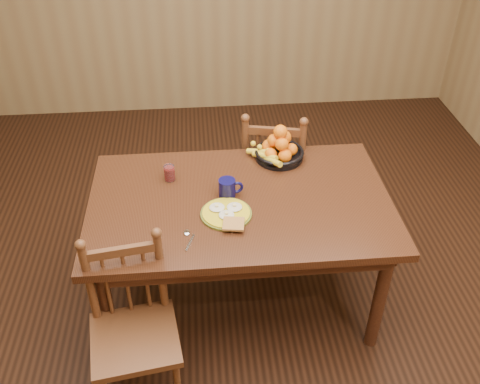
{
  "coord_description": "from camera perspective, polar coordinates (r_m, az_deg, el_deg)",
  "views": [
    {
      "loc": [
        -0.2,
        -2.24,
        2.47
      ],
      "look_at": [
        0.0,
        0.0,
        0.8
      ],
      "focal_mm": 40.0,
      "sensor_mm": 36.0,
      "label": 1
    }
  ],
  "objects": [
    {
      "name": "juice_glass",
      "position": [
        2.98,
        -7.53,
        1.99
      ],
      "size": [
        0.06,
        0.06,
        0.09
      ],
      "color": "silver",
      "rests_on": "dining_table"
    },
    {
      "name": "fruit_bowl",
      "position": [
        3.13,
        4.12,
        4.57
      ],
      "size": [
        0.32,
        0.32,
        0.22
      ],
      "color": "black",
      "rests_on": "dining_table"
    },
    {
      "name": "chair_far",
      "position": [
        3.56,
        3.57,
        2.02
      ],
      "size": [
        0.5,
        0.48,
        0.93
      ],
      "rotation": [
        0.0,
        0.0,
        2.93
      ],
      "color": "#472B15",
      "rests_on": "ground"
    },
    {
      "name": "chair_near",
      "position": [
        2.66,
        -11.27,
        -14.26
      ],
      "size": [
        0.46,
        0.44,
        0.89
      ],
      "rotation": [
        0.0,
        0.0,
        0.15
      ],
      "color": "#472B15",
      "rests_on": "ground"
    },
    {
      "name": "fork",
      "position": [
        2.69,
        -0.78,
        -3.05
      ],
      "size": [
        0.04,
        0.18,
        0.0
      ],
      "rotation": [
        0.0,
        0.0,
        -0.11
      ],
      "color": "silver",
      "rests_on": "dining_table"
    },
    {
      "name": "spoon",
      "position": [
        2.61,
        -5.58,
        -4.67
      ],
      "size": [
        0.06,
        0.16,
        0.01
      ],
      "rotation": [
        0.0,
        0.0,
        -0.34
      ],
      "color": "silver",
      "rests_on": "dining_table"
    },
    {
      "name": "breakfast_plate",
      "position": [
        2.72,
        -1.44,
        -2.31
      ],
      "size": [
        0.26,
        0.29,
        0.04
      ],
      "color": "#59601E",
      "rests_on": "dining_table"
    },
    {
      "name": "room",
      "position": [
        2.51,
        0.0,
        10.11
      ],
      "size": [
        4.52,
        5.02,
        2.72
      ],
      "color": "black",
      "rests_on": "ground"
    },
    {
      "name": "dining_table",
      "position": [
        2.88,
        0.0,
        -2.15
      ],
      "size": [
        1.6,
        1.0,
        0.75
      ],
      "color": "black",
      "rests_on": "ground"
    },
    {
      "name": "coffee_mug",
      "position": [
        2.83,
        -1.3,
        0.45
      ],
      "size": [
        0.13,
        0.09,
        0.1
      ],
      "color": "#0C0A3A",
      "rests_on": "dining_table"
    }
  ]
}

